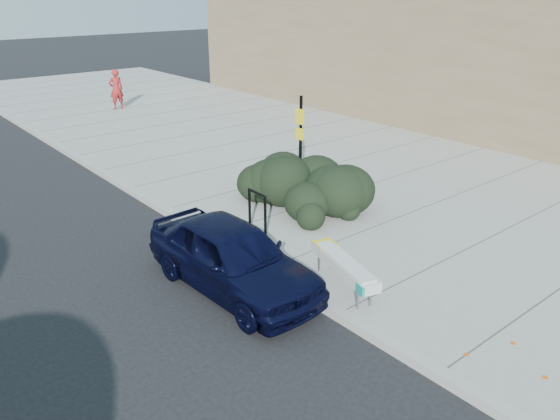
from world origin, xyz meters
The scene contains 9 objects.
ground centered at (0.00, 0.00, 0.00)m, with size 120.00×120.00×0.00m, color black.
sidewalk_near centered at (5.60, 5.00, 0.07)m, with size 11.20×50.00×0.15m, color gray.
curb_near centered at (0.00, 5.00, 0.08)m, with size 0.22×50.00×0.17m, color #9E9E99.
bench centered at (0.60, 0.56, 0.60)m, with size 0.92×1.91×0.57m.
bike_rack centered at (0.90, 3.50, 0.72)m, with size 0.08×0.66×0.96m.
sign_post centered at (3.48, 5.00, 1.58)m, with size 0.11×0.29×2.52m.
hedge centered at (2.83, 4.54, 0.86)m, with size 1.90×3.80×1.43m, color black.
sedan_navy centered at (-0.80, 2.03, 0.66)m, with size 1.57×3.89×1.33m, color black.
pedestrian centered at (4.19, 18.07, 1.02)m, with size 0.64×0.42×1.74m, color maroon.
Camera 1 is at (-5.82, -5.38, 5.24)m, focal length 35.00 mm.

